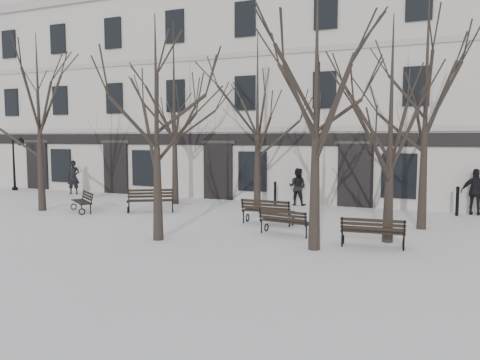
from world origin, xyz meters
The scene contains 20 objects.
ground centered at (0.00, 0.00, 0.00)m, with size 100.00×100.00×0.00m, color silver.
building centered at (0.00, 12.96, 5.52)m, with size 40.40×10.20×11.40m.
tree_0 centered at (-8.97, 1.47, 4.77)m, with size 5.35×5.35×7.64m.
tree_1 centered at (-1.01, -1.55, 4.33)m, with size 4.85×4.85×6.94m.
tree_2 centered at (3.81, -0.88, 4.97)m, with size 5.57×5.57×7.96m.
tree_3 centered at (5.64, 0.96, 4.28)m, with size 4.79×4.79×6.84m.
tree_4 centered at (-4.66, 5.56, 5.41)m, with size 6.06×6.06×8.65m.
tree_5 centered at (-0.49, 5.75, 4.95)m, with size 5.54×5.54×7.92m.
tree_6 centered at (6.53, 3.56, 5.28)m, with size 5.91×5.91×8.45m.
bench_0 centered at (-4.32, 2.95, 0.54)m, with size 2.02×1.59×0.99m.
bench_1 centered at (2.44, 0.66, 0.47)m, with size 1.79×0.89×0.87m.
bench_2 centered at (5.32, -0.02, 0.49)m, with size 1.86×0.82×0.91m.
bench_3 centered at (-7.05, 1.88, 0.47)m, with size 1.74×1.50×0.87m.
bench_4 centered at (1.27, 2.21, 0.52)m, with size 1.92×0.73×0.96m.
lamp_post centered at (-16.45, 6.76, 1.87)m, with size 1.01×0.37×3.23m.
bollard_a centered at (-0.17, 7.30, 0.59)m, with size 0.14×0.14×1.10m.
bollard_b centered at (7.76, 7.08, 0.65)m, with size 0.16×0.16×1.22m.
pedestrian_a centered at (-11.96, 6.64, 0.00)m, with size 0.70×0.46×1.92m, color black.
pedestrian_b centered at (0.90, 7.41, 0.00)m, with size 0.86×0.67×1.76m, color black.
pedestrian_c centered at (8.46, 7.59, 0.00)m, with size 1.13×0.47×1.92m, color black.
Camera 1 is at (7.03, -13.82, 3.21)m, focal length 35.00 mm.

